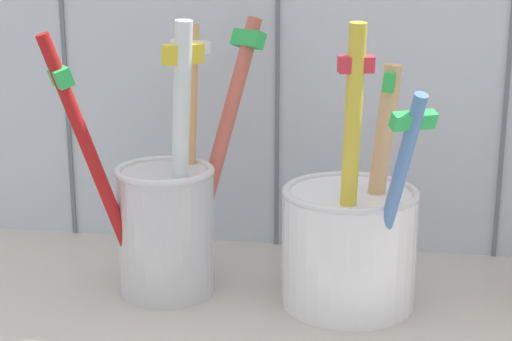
% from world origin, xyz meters
% --- Properties ---
extents(counter_slab, '(0.64, 0.22, 0.02)m').
position_xyz_m(counter_slab, '(0.00, 0.00, 0.01)').
color(counter_slab, '#BCB7AD').
rests_on(counter_slab, ground).
extents(toothbrush_cup_left, '(0.12, 0.12, 0.18)m').
position_xyz_m(toothbrush_cup_left, '(-0.06, 0.01, 0.07)').
color(toothbrush_cup_left, silver).
rests_on(toothbrush_cup_left, counter_slab).
extents(toothbrush_cup_right, '(0.09, 0.11, 0.18)m').
position_xyz_m(toothbrush_cup_right, '(0.06, 0.01, 0.06)').
color(toothbrush_cup_right, white).
rests_on(toothbrush_cup_right, counter_slab).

